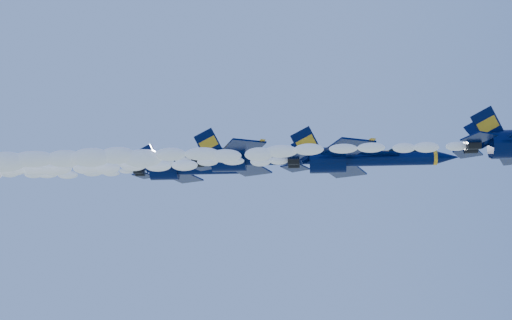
{
  "coord_description": "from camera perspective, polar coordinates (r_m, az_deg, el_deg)",
  "views": [
    {
      "loc": [
        -0.79,
        -76.38,
        128.38
      ],
      "look_at": [
        -6.41,
        1.03,
        151.3
      ],
      "focal_mm": 50.0,
      "sensor_mm": 36.0,
      "label": 1
    }
  ],
  "objects": [
    {
      "name": "smoke_trail_jet_lead",
      "position": [
        69.94,
        -8.38,
        0.34
      ],
      "size": [
        60.36,
        2.42,
        2.17
      ],
      "primitive_type": "ellipsoid",
      "color": "white"
    },
    {
      "name": "smoke_trail_jet_second",
      "position": [
        83.22,
        -18.6,
        -0.76
      ],
      "size": [
        60.36,
        2.47,
        2.22
      ],
      "primitive_type": "ellipsoid",
      "color": "white"
    },
    {
      "name": "jet_second",
      "position": [
        77.21,
        8.44,
        0.12
      ],
      "size": [
        18.24,
        14.96,
        6.78
      ],
      "color": "#010B33"
    },
    {
      "name": "jet_third",
      "position": [
        83.48,
        0.37,
        0.16
      ],
      "size": [
        18.59,
        15.25,
        6.91
      ],
      "color": "#010B33"
    },
    {
      "name": "jet_fourth",
      "position": [
        95.51,
        -5.28,
        -0.7
      ],
      "size": [
        17.36,
        14.24,
        6.45
      ],
      "color": "#010B33"
    }
  ]
}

